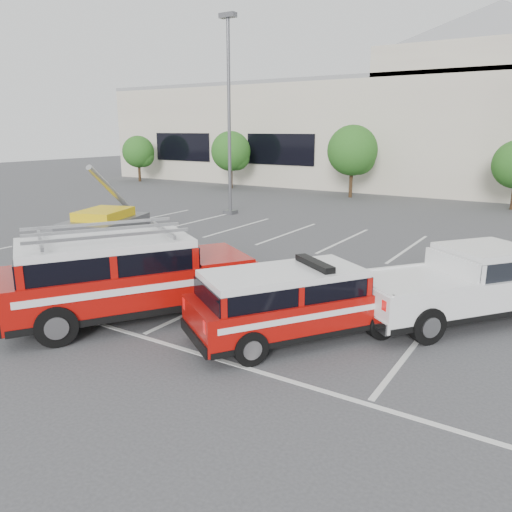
{
  "coord_description": "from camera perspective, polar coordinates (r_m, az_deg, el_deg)",
  "views": [
    {
      "loc": [
        7.87,
        -10.31,
        4.57
      ],
      "look_at": [
        0.48,
        1.32,
        1.05
      ],
      "focal_mm": 35.0,
      "sensor_mm": 36.0,
      "label": 1
    }
  ],
  "objects": [
    {
      "name": "tree_mid_left",
      "position": [
        34.82,
        11.11,
        11.56
      ],
      "size": [
        3.37,
        3.37,
        4.85
      ],
      "color": "#3F2B19",
      "rests_on": "ground"
    },
    {
      "name": "tree_left",
      "position": [
        39.61,
        -2.75,
        11.72
      ],
      "size": [
        3.07,
        3.07,
        4.42
      ],
      "color": "#3F2B19",
      "rests_on": "ground"
    },
    {
      "name": "utility_rig",
      "position": [
        20.99,
        -17.25,
        2.92
      ],
      "size": [
        3.41,
        4.4,
        3.27
      ],
      "rotation": [
        0.0,
        0.0,
        0.31
      ],
      "color": "#59595E",
      "rests_on": "ground"
    },
    {
      "name": "stall_markings",
      "position": [
        17.38,
        4.3,
        -0.93
      ],
      "size": [
        23.0,
        15.0,
        0.01
      ],
      "primitive_type": "cube",
      "color": "silver",
      "rests_on": "ground"
    },
    {
      "name": "ladder_suv",
      "position": [
        12.69,
        -14.54,
        -2.87
      ],
      "size": [
        5.07,
        6.16,
        2.3
      ],
      "rotation": [
        0.0,
        0.0,
        -0.57
      ],
      "color": "#970B07",
      "rests_on": "ground"
    },
    {
      "name": "white_pickup",
      "position": [
        13.35,
        23.05,
        -3.65
      ],
      "size": [
        5.14,
        5.83,
        1.79
      ],
      "rotation": [
        0.0,
        0.0,
        -0.66
      ],
      "color": "silver",
      "rests_on": "ground"
    },
    {
      "name": "convention_building",
      "position": [
        42.87,
        22.77,
        13.46
      ],
      "size": [
        60.0,
        16.99,
        13.2
      ],
      "color": "beige",
      "rests_on": "ground"
    },
    {
      "name": "fire_chief_suv",
      "position": [
        11.21,
        4.72,
        -5.85
      ],
      "size": [
        4.27,
        5.13,
        1.75
      ],
      "rotation": [
        0.0,
        0.0,
        -0.59
      ],
      "color": "#970B07",
      "rests_on": "ground"
    },
    {
      "name": "tree_far_left",
      "position": [
        46.11,
        -13.18,
        11.4
      ],
      "size": [
        2.77,
        2.77,
        3.99
      ],
      "color": "#3F2B19",
      "rests_on": "ground"
    },
    {
      "name": "light_pole_left",
      "position": [
        27.39,
        -3.09,
        15.61
      ],
      "size": [
        0.9,
        0.6,
        10.24
      ],
      "color": "#59595E",
      "rests_on": "ground"
    },
    {
      "name": "ground",
      "position": [
        13.75,
        -4.65,
        -5.13
      ],
      "size": [
        120.0,
        120.0,
        0.0
      ],
      "primitive_type": "plane",
      "color": "#3C3C3F",
      "rests_on": "ground"
    }
  ]
}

